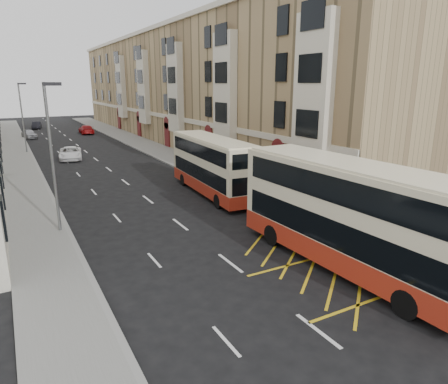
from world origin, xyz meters
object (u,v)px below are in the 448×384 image
litter_bin (443,275)px  car_red (86,130)px  car_dark (37,125)px  street_lamp_far (22,114)px  white_van (70,153)px  car_silver (29,134)px  double_decker_front (351,217)px  pedestrian_far (296,204)px  double_decker_rear (212,166)px  pedestrian_mid (370,208)px  street_lamp_near (52,151)px  bus_shelter (437,218)px

litter_bin → car_red: size_ratio=0.17×
litter_bin → car_dark: (-9.45, 72.76, 0.08)m
car_red → street_lamp_far: bearing=61.0°
white_van → car_silver: same height
double_decker_front → pedestrian_far: double_decker_front is taller
car_silver → car_dark: size_ratio=0.98×
double_decker_front → white_van: size_ratio=2.48×
double_decker_rear → white_van: double_decker_rear is taller
double_decker_rear → car_dark: (-7.87, 55.46, -1.50)m
litter_bin → white_van: 38.50m
double_decker_front → car_silver: 56.45m
litter_bin → pedestrian_mid: 7.48m
street_lamp_near → car_dark: 58.78m
street_lamp_far → pedestrian_mid: size_ratio=4.24×
bus_shelter → litter_bin: 3.11m
street_lamp_far → white_van: bearing=-59.6°
pedestrian_mid → car_red: size_ratio=0.38×
litter_bin → car_red: 60.63m
pedestrian_mid → car_red: pedestrian_mid is taller
double_decker_rear → car_silver: (-9.97, 41.53, -1.49)m
street_lamp_near → double_decker_front: 15.49m
double_decker_rear → car_silver: 42.74m
double_decker_front → white_van: bearing=99.2°
street_lamp_far → litter_bin: size_ratio=9.39×
street_lamp_near → litter_bin: (12.70, -14.21, -4.05)m
double_decker_rear → pedestrian_mid: bearing=-62.0°
double_decker_front → pedestrian_mid: bearing=31.5°
street_lamp_near → pedestrian_far: street_lamp_near is taller
pedestrian_far → car_silver: bearing=-39.7°
street_lamp_far → double_decker_rear: 29.22m
pedestrian_mid → car_silver: pedestrian_mid is taller
car_dark → pedestrian_mid: bearing=-70.3°
pedestrian_far → car_dark: 63.83m
car_silver → street_lamp_near: bearing=-102.4°
bus_shelter → street_lamp_near: street_lamp_near is taller
street_lamp_far → white_van: 8.74m
litter_bin → pedestrian_far: size_ratio=0.52×
pedestrian_mid → car_red: 54.20m
street_lamp_far → car_silver: street_lamp_far is taller
street_lamp_near → white_van: (3.95, 23.28, -3.95)m
pedestrian_mid → pedestrian_far: size_ratio=1.16×
street_lamp_near → white_van: street_lamp_near is taller
litter_bin → car_red: (-2.88, 60.56, 0.12)m
bus_shelter → white_van: (-10.74, 35.67, -1.46)m
double_decker_rear → pedestrian_mid: (4.85, -10.59, -1.07)m
bus_shelter → white_van: bus_shelter is taller
street_lamp_far → pedestrian_mid: 40.91m
car_silver → car_dark: (2.10, 13.93, -0.01)m
double_decker_front → bus_shelter: bearing=-21.2°
white_van → street_lamp_near: bearing=-90.7°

